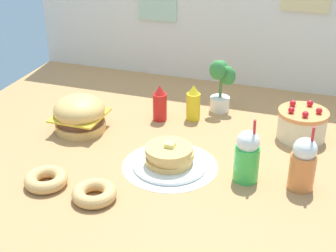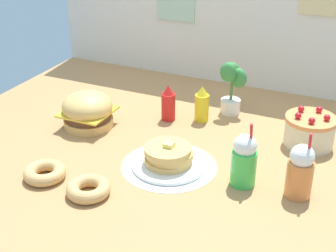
% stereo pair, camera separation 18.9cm
% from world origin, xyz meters
% --- Properties ---
extents(ground_plane, '(2.32, 2.01, 0.02)m').
position_xyz_m(ground_plane, '(0.00, 0.00, -0.01)').
color(ground_plane, '#B27F4C').
extents(back_wall, '(2.32, 0.04, 0.83)m').
position_xyz_m(back_wall, '(0.00, 1.00, 0.42)').
color(back_wall, silver).
rests_on(back_wall, ground_plane).
extents(doily_mat, '(0.41, 0.41, 0.00)m').
position_xyz_m(doily_mat, '(0.03, -0.02, 0.00)').
color(doily_mat, white).
rests_on(doily_mat, ground_plane).
extents(burger, '(0.25, 0.25, 0.18)m').
position_xyz_m(burger, '(-0.49, 0.16, 0.08)').
color(burger, '#DBA859').
rests_on(burger, ground_plane).
extents(pancake_stack, '(0.32, 0.32, 0.11)m').
position_xyz_m(pancake_stack, '(0.03, -0.02, 0.04)').
color(pancake_stack, white).
rests_on(pancake_stack, doily_mat).
extents(layer_cake, '(0.23, 0.23, 0.17)m').
position_xyz_m(layer_cake, '(0.53, 0.42, 0.07)').
color(layer_cake, beige).
rests_on(layer_cake, ground_plane).
extents(ketchup_bottle, '(0.07, 0.07, 0.19)m').
position_xyz_m(ketchup_bottle, '(-0.16, 0.39, 0.09)').
color(ketchup_bottle, red).
rests_on(ketchup_bottle, ground_plane).
extents(mustard_bottle, '(0.07, 0.07, 0.19)m').
position_xyz_m(mustard_bottle, '(-0.01, 0.45, 0.09)').
color(mustard_bottle, yellow).
rests_on(mustard_bottle, ground_plane).
extents(cream_soda_cup, '(0.10, 0.10, 0.28)m').
position_xyz_m(cream_soda_cup, '(0.35, -0.02, 0.11)').
color(cream_soda_cup, green).
rests_on(cream_soda_cup, ground_plane).
extents(orange_float_cup, '(0.10, 0.10, 0.28)m').
position_xyz_m(orange_float_cup, '(0.57, -0.01, 0.11)').
color(orange_float_cup, orange).
rests_on(orange_float_cup, ground_plane).
extents(donut_pink_glaze, '(0.17, 0.17, 0.05)m').
position_xyz_m(donut_pink_glaze, '(-0.39, -0.32, 0.03)').
color(donut_pink_glaze, tan).
rests_on(donut_pink_glaze, ground_plane).
extents(donut_chocolate, '(0.17, 0.17, 0.05)m').
position_xyz_m(donut_chocolate, '(-0.17, -0.34, 0.03)').
color(donut_chocolate, tan).
rests_on(donut_chocolate, ground_plane).
extents(potted_plant, '(0.13, 0.12, 0.28)m').
position_xyz_m(potted_plant, '(0.10, 0.60, 0.15)').
color(potted_plant, white).
rests_on(potted_plant, ground_plane).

